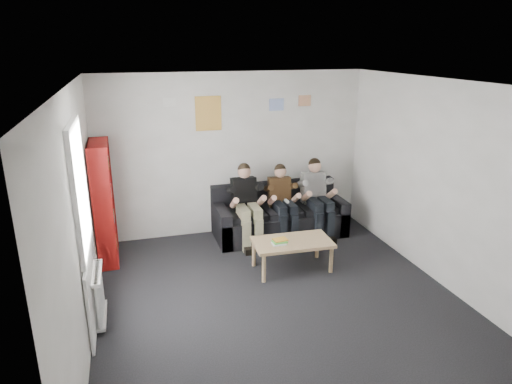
{
  "coord_description": "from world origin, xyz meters",
  "views": [
    {
      "loc": [
        -1.69,
        -4.76,
        3.11
      ],
      "look_at": [
        0.05,
        1.3,
        1.06
      ],
      "focal_mm": 32.0,
      "sensor_mm": 36.0,
      "label": 1
    }
  ],
  "objects_px": {
    "person_left": "(247,205)",
    "person_right": "(317,198)",
    "coffee_table": "(292,244)",
    "sofa": "(279,217)",
    "person_middle": "(283,203)",
    "bookshelf": "(104,203)"
  },
  "relations": [
    {
      "from": "sofa",
      "to": "bookshelf",
      "type": "relative_size",
      "value": 1.21
    },
    {
      "from": "bookshelf",
      "to": "person_left",
      "type": "distance_m",
      "value": 2.18
    },
    {
      "from": "bookshelf",
      "to": "coffee_table",
      "type": "height_order",
      "value": "bookshelf"
    },
    {
      "from": "person_left",
      "to": "sofa",
      "type": "bearing_deg",
      "value": 16.3
    },
    {
      "from": "sofa",
      "to": "person_left",
      "type": "height_order",
      "value": "person_left"
    },
    {
      "from": "person_left",
      "to": "person_middle",
      "type": "xyz_separation_m",
      "value": [
        0.61,
        0.0,
        -0.02
      ]
    },
    {
      "from": "bookshelf",
      "to": "coffee_table",
      "type": "distance_m",
      "value": 2.8
    },
    {
      "from": "coffee_table",
      "to": "person_right",
      "type": "relative_size",
      "value": 0.85
    },
    {
      "from": "coffee_table",
      "to": "person_left",
      "type": "distance_m",
      "value": 1.17
    },
    {
      "from": "sofa",
      "to": "coffee_table",
      "type": "height_order",
      "value": "sofa"
    },
    {
      "from": "person_middle",
      "to": "bookshelf",
      "type": "bearing_deg",
      "value": -172.76
    },
    {
      "from": "person_left",
      "to": "coffee_table",
      "type": "bearing_deg",
      "value": -72.48
    },
    {
      "from": "coffee_table",
      "to": "person_middle",
      "type": "bearing_deg",
      "value": 77.82
    },
    {
      "from": "person_left",
      "to": "person_middle",
      "type": "relative_size",
      "value": 1.04
    },
    {
      "from": "person_left",
      "to": "person_right",
      "type": "bearing_deg",
      "value": -1.75
    },
    {
      "from": "person_right",
      "to": "coffee_table",
      "type": "bearing_deg",
      "value": -128.14
    },
    {
      "from": "sofa",
      "to": "coffee_table",
      "type": "bearing_deg",
      "value": -100.36
    },
    {
      "from": "bookshelf",
      "to": "person_left",
      "type": "xyz_separation_m",
      "value": [
        2.16,
        0.0,
        -0.25
      ]
    },
    {
      "from": "sofa",
      "to": "person_middle",
      "type": "xyz_separation_m",
      "value": [
        0.0,
        -0.2,
        0.32
      ]
    },
    {
      "from": "person_middle",
      "to": "person_right",
      "type": "distance_m",
      "value": 0.61
    },
    {
      "from": "person_middle",
      "to": "person_left",
      "type": "bearing_deg",
      "value": -172.59
    },
    {
      "from": "coffee_table",
      "to": "person_middle",
      "type": "height_order",
      "value": "person_middle"
    }
  ]
}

